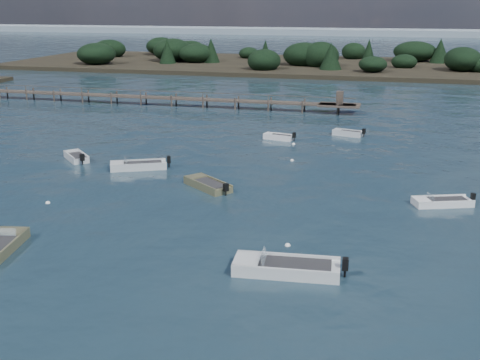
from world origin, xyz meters
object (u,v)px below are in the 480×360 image
(tender_far_white, at_px, (279,138))
(dinghy_mid_grey, at_px, (208,186))
(tender_far_grey, at_px, (76,158))
(jetty, at_px, (143,97))
(dinghy_mid_white_b, at_px, (442,203))
(dinghy_mid_white_a, at_px, (286,269))
(tender_far_grey_b, at_px, (348,134))
(dinghy_extra_a, at_px, (138,167))

(tender_far_white, height_order, dinghy_mid_grey, dinghy_mid_grey)
(tender_far_grey, bearing_deg, jetty, 102.36)
(tender_far_grey, xyz_separation_m, jetty, (-6.25, 28.51, 0.82))
(dinghy_mid_white_b, bearing_deg, dinghy_mid_white_a, -122.12)
(tender_far_grey_b, distance_m, tender_far_grey, 26.87)
(dinghy_extra_a, bearing_deg, dinghy_mid_white_a, -46.69)
(dinghy_mid_white_a, xyz_separation_m, jetty, (-27.84, 45.95, 0.81))
(tender_far_white, bearing_deg, dinghy_mid_grey, -96.08)
(dinghy_mid_white_b, bearing_deg, jetty, 137.51)
(jetty, bearing_deg, tender_far_grey, -77.64)
(tender_far_white, xyz_separation_m, dinghy_mid_grey, (-1.83, -17.16, -0.00))
(dinghy_mid_white_b, distance_m, dinghy_mid_grey, 16.35)
(dinghy_mid_white_b, bearing_deg, tender_far_grey, 171.46)
(tender_far_white, relative_size, dinghy_mid_white_b, 0.79)
(dinghy_mid_white_a, bearing_deg, dinghy_mid_grey, 122.97)
(dinghy_mid_white_a, distance_m, dinghy_mid_grey, 15.06)
(tender_far_grey_b, bearing_deg, dinghy_mid_white_a, -90.12)
(dinghy_mid_grey, distance_m, jetty, 38.69)
(dinghy_mid_white_b, relative_size, jetty, 0.07)
(tender_far_white, distance_m, dinghy_extra_a, 16.25)
(tender_far_grey, bearing_deg, dinghy_mid_white_b, -8.54)
(tender_far_grey, height_order, jetty, jetty)
(tender_far_grey_b, relative_size, jetty, 0.05)
(dinghy_mid_grey, bearing_deg, tender_far_grey_b, 68.25)
(jetty, bearing_deg, dinghy_extra_a, -67.10)
(tender_far_white, distance_m, tender_far_grey_b, 7.35)
(tender_far_white, distance_m, tender_far_grey, 19.60)
(dinghy_mid_white_a, height_order, tender_far_grey, dinghy_mid_white_a)
(dinghy_extra_a, xyz_separation_m, jetty, (-12.57, 29.76, 0.82))
(dinghy_mid_white_b, distance_m, tender_far_grey, 30.08)
(dinghy_extra_a, height_order, dinghy_mid_white_b, dinghy_extra_a)
(dinghy_mid_white_b, xyz_separation_m, dinghy_mid_grey, (-16.35, -0.35, 0.02))
(dinghy_mid_white_a, xyz_separation_m, dinghy_extra_a, (-15.27, 16.20, -0.01))
(dinghy_mid_white_a, xyz_separation_m, dinghy_mid_white_b, (8.15, 12.98, -0.04))
(tender_far_grey_b, relative_size, dinghy_mid_grey, 0.79)
(jetty, bearing_deg, tender_far_white, -36.97)
(dinghy_extra_a, distance_m, dinghy_mid_white_b, 23.64)
(tender_far_white, height_order, dinghy_mid_white_b, tender_far_white)
(dinghy_mid_white_a, xyz_separation_m, dinghy_mid_grey, (-8.20, 12.63, -0.02))
(dinghy_mid_white_b, height_order, jetty, jetty)
(dinghy_extra_a, distance_m, dinghy_mid_grey, 7.92)
(dinghy_mid_grey, bearing_deg, jetty, 120.52)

